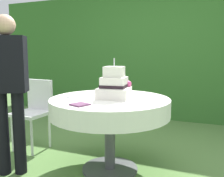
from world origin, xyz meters
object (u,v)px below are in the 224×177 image
object	(u,v)px
serving_plate_right	(105,92)
serving_plate_near	(148,97)
serving_plate_left	(79,94)
napkin_stack	(80,104)
wedding_cake	(114,86)
serving_plate_far	(71,97)
garden_chair	(35,107)
standing_person	(8,84)
cake_table	(110,108)

from	to	relation	value
serving_plate_right	serving_plate_near	bearing A→B (deg)	-9.46
serving_plate_left	napkin_stack	world-z (taller)	napkin_stack
wedding_cake	serving_plate_far	distance (m)	0.47
serving_plate_right	garden_chair	xyz separation A→B (m)	(-0.96, -0.07, -0.24)
garden_chair	serving_plate_right	bearing A→B (deg)	4.32
serving_plate_right	napkin_stack	bearing A→B (deg)	-83.66
napkin_stack	serving_plate_near	bearing A→B (deg)	54.64
wedding_cake	serving_plate_near	size ratio (longest dim) A/B	3.66
serving_plate_left	serving_plate_near	bearing A→B (deg)	8.36
wedding_cake	napkin_stack	bearing A→B (deg)	-108.30
standing_person	serving_plate_far	bearing A→B (deg)	34.77
standing_person	serving_plate_left	bearing A→B (deg)	48.74
cake_table	serving_plate_near	size ratio (longest dim) A/B	11.01
cake_table	wedding_cake	xyz separation A→B (m)	(0.04, 0.02, 0.23)
cake_table	garden_chair	distance (m)	1.18
serving_plate_left	standing_person	xyz separation A→B (m)	(-0.48, -0.55, 0.15)
serving_plate_right	standing_person	world-z (taller)	standing_person
garden_chair	standing_person	distance (m)	0.82
cake_table	serving_plate_far	xyz separation A→B (m)	(-0.40, -0.10, 0.11)
serving_plate_near	garden_chair	bearing A→B (deg)	179.37
cake_table	standing_person	xyz separation A→B (m)	(-0.90, -0.45, 0.26)
cake_table	napkin_stack	world-z (taller)	napkin_stack
garden_chair	wedding_cake	bearing A→B (deg)	-9.77
napkin_stack	standing_person	world-z (taller)	standing_person
wedding_cake	standing_person	world-z (taller)	standing_person
cake_table	garden_chair	xyz separation A→B (m)	(-1.15, 0.23, -0.13)
serving_plate_left	napkin_stack	distance (m)	0.61
wedding_cake	standing_person	bearing A→B (deg)	-153.29
wedding_cake	standing_person	size ratio (longest dim) A/B	0.26
wedding_cake	garden_chair	xyz separation A→B (m)	(-1.19, 0.21, -0.36)
cake_table	napkin_stack	size ratio (longest dim) A/B	8.89
serving_plate_left	standing_person	bearing A→B (deg)	-131.26
cake_table	serving_plate_left	world-z (taller)	serving_plate_left
serving_plate_left	wedding_cake	bearing A→B (deg)	-9.52
serving_plate_far	serving_plate_left	size ratio (longest dim) A/B	0.76
cake_table	napkin_stack	xyz separation A→B (m)	(-0.11, -0.43, 0.11)
napkin_stack	standing_person	xyz separation A→B (m)	(-0.79, -0.02, 0.15)
wedding_cake	serving_plate_near	world-z (taller)	wedding_cake
serving_plate_near	napkin_stack	xyz separation A→B (m)	(-0.45, -0.64, 0.00)
serving_plate_near	serving_plate_right	world-z (taller)	same
wedding_cake	garden_chair	bearing A→B (deg)	170.23
serving_plate_right	napkin_stack	distance (m)	0.73
serving_plate_far	serving_plate_left	world-z (taller)	same
wedding_cake	standing_person	xyz separation A→B (m)	(-0.94, -0.47, 0.03)
serving_plate_near	wedding_cake	bearing A→B (deg)	-148.20
serving_plate_far	serving_plate_near	bearing A→B (deg)	22.89
cake_table	serving_plate_right	bearing A→B (deg)	122.12
cake_table	serving_plate_right	xyz separation A→B (m)	(-0.19, 0.30, 0.11)
serving_plate_right	standing_person	size ratio (longest dim) A/B	0.07
wedding_cake	serving_plate_far	xyz separation A→B (m)	(-0.44, -0.13, -0.12)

